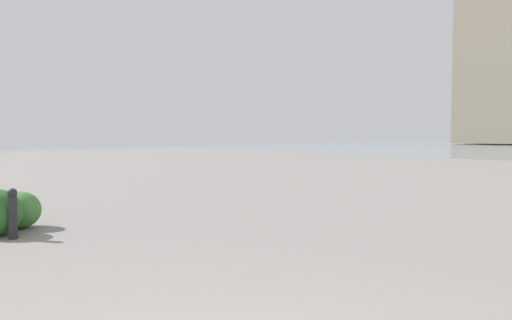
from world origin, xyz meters
name	(u,v)px	position (x,y,z in m)	size (l,w,h in m)	color
bollard_near	(13,212)	(5.57, -1.12, 0.36)	(0.13, 0.13, 0.69)	#232328
shrub_wide	(20,210)	(6.34, -1.51, 0.28)	(0.66, 0.59, 0.56)	#477F38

